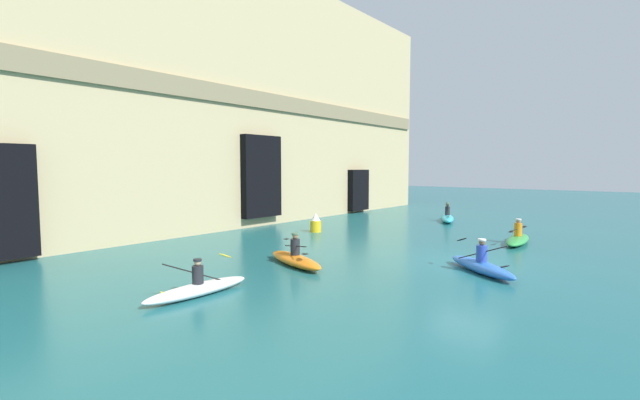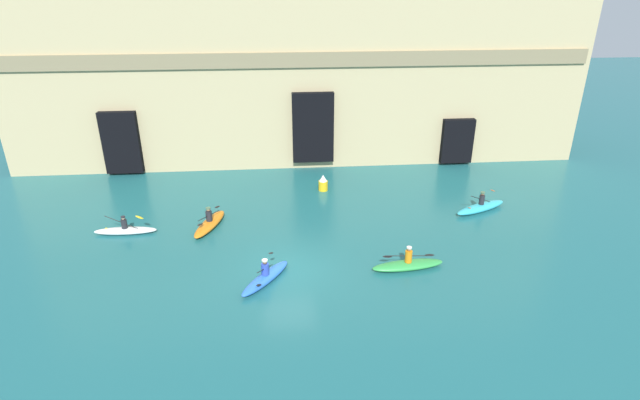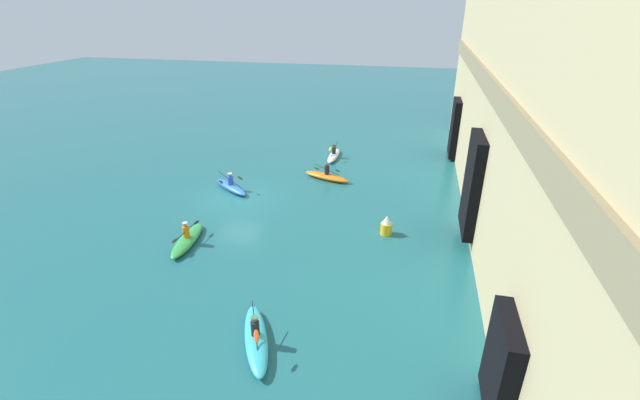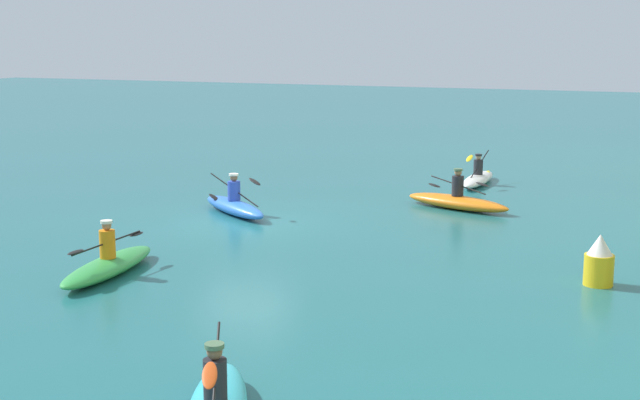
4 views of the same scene
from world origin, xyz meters
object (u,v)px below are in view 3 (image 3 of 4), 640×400
Objects in this scene: kayak_white at (334,155)px; kayak_cyan at (256,338)px; kayak_orange at (327,176)px; kayak_blue at (231,186)px; kayak_green at (187,239)px; marker_buoy at (386,226)px.

kayak_cyan is (19.96, 1.11, 0.04)m from kayak_white.
kayak_blue is (3.12, -5.60, 0.01)m from kayak_orange.
kayak_orange is 15.57m from kayak_cyan.
kayak_green is 11.01m from kayak_orange.
kayak_white is at bearing 91.34° from kayak_blue.
marker_buoy is at bearing -47.87° from kayak_cyan.
kayak_orange reaches higher than kayak_white.
kayak_cyan reaches higher than marker_buoy.
kayak_green is 3.37× the size of marker_buoy.
marker_buoy is at bearing 16.92° from kayak_blue.
kayak_orange is 1.11× the size of kayak_blue.
kayak_white is at bearing -155.96° from marker_buoy.
kayak_cyan is (12.43, 6.33, -0.00)m from kayak_blue.
kayak_blue is 0.86× the size of kayak_cyan.
kayak_cyan is at bearing -23.20° from marker_buoy.
kayak_green is (14.18, -4.68, 0.01)m from kayak_white.
marker_buoy is at bearing 143.35° from kayak_orange.
kayak_green is at bearing 20.39° from kayak_cyan.
marker_buoy is (6.65, 4.54, 0.25)m from kayak_orange.
kayak_green reaches higher than marker_buoy.
kayak_cyan is 3.42× the size of marker_buoy.
kayak_white is 19.99m from kayak_cyan.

